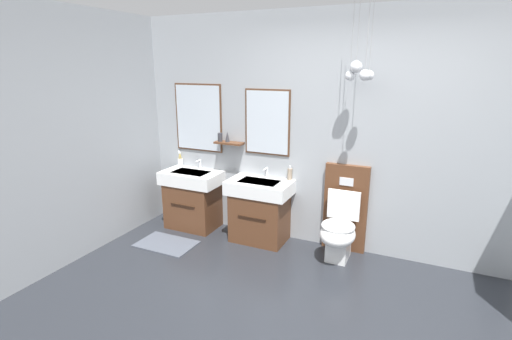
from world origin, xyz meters
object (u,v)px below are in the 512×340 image
Objects in this scene: vanity_sink_right at (260,209)px; toothbrush_cup at (180,162)px; vanity_sink_left at (193,198)px; toilet at (341,224)px; soap_dispenser at (290,174)px.

vanity_sink_right is 3.58× the size of toothbrush_cup.
vanity_sink_left is 0.95m from vanity_sink_right.
vanity_sink_right is 0.75× the size of toilet.
vanity_sink_left is 1.92m from toilet.
toilet is (1.92, 0.00, -0.02)m from vanity_sink_left.
toilet is 5.81× the size of soap_dispenser.
vanity_sink_right is 0.97m from toilet.
soap_dispenser is at bearing 0.38° from toothbrush_cup.
soap_dispenser is (1.54, 0.01, 0.02)m from toothbrush_cup.
toothbrush_cup is at bearing 175.84° from toilet.
toilet is at bearing 0.09° from vanity_sink_left.
toothbrush_cup is (-1.24, 0.16, 0.41)m from vanity_sink_right.
vanity_sink_right is 0.55m from soap_dispenser.
vanity_sink_right is at bearing 0.00° from vanity_sink_left.
toilet is 2.26m from toothbrush_cup.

